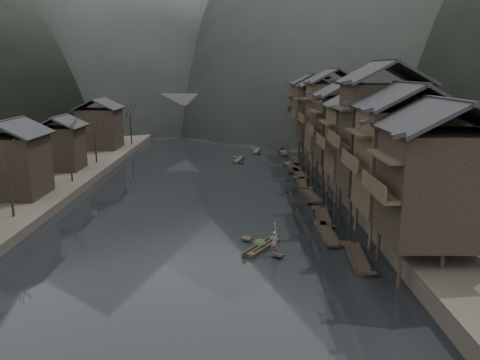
{
  "coord_description": "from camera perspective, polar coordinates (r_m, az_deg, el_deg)",
  "views": [
    {
      "loc": [
        3.58,
        -39.03,
        14.19
      ],
      "look_at": [
        3.72,
        10.81,
        2.5
      ],
      "focal_mm": 35.0,
      "sensor_mm": 36.0,
      "label": 1
    }
  ],
  "objects": [
    {
      "name": "stilt_houses",
      "position": [
        60.39,
        13.08,
        7.61
      ],
      "size": [
        9.0,
        67.6,
        15.38
      ],
      "color": "black",
      "rests_on": "ground"
    },
    {
      "name": "left_bank",
      "position": [
        88.99,
        -25.89,
        3.09
      ],
      "size": [
        40.0,
        200.0,
        1.2
      ],
      "primitive_type": "cube",
      "color": "#2D2823",
      "rests_on": "ground"
    },
    {
      "name": "stone_bridge",
      "position": [
        111.46,
        -2.02,
        8.52
      ],
      "size": [
        40.0,
        6.0,
        9.0
      ],
      "color": "#4C4C4F",
      "rests_on": "ground"
    },
    {
      "name": "boatman",
      "position": [
        36.82,
        4.22,
        -7.25
      ],
      "size": [
        0.76,
        0.61,
        1.83
      ],
      "primitive_type": "imported",
      "rotation": [
        0.0,
        0.0,
        2.86
      ],
      "color": "#4C4C4E",
      "rests_on": "hero_sampan"
    },
    {
      "name": "right_bank",
      "position": [
        86.08,
        21.29,
        3.41
      ],
      "size": [
        40.0,
        200.0,
        1.8
      ],
      "primitive_type": "cube",
      "color": "#2D2823",
      "rests_on": "ground"
    },
    {
      "name": "moored_sampans",
      "position": [
        68.88,
        6.64,
        1.39
      ],
      "size": [
        3.13,
        73.05,
        0.47
      ],
      "color": "black",
      "rests_on": "water"
    },
    {
      "name": "water",
      "position": [
        41.68,
        -5.11,
        -6.76
      ],
      "size": [
        300.0,
        300.0,
        0.0
      ],
      "primitive_type": "plane",
      "color": "black",
      "rests_on": "ground"
    },
    {
      "name": "cargo_heap",
      "position": [
        38.5,
        2.45,
        -7.23
      ],
      "size": [
        1.09,
        1.42,
        0.65
      ],
      "primitive_type": "ellipsoid",
      "color": "black",
      "rests_on": "hero_sampan"
    },
    {
      "name": "bare_trees",
      "position": [
        61.03,
        -19.94,
        4.86
      ],
      "size": [
        3.55,
        61.17,
        7.1
      ],
      "color": "black",
      "rests_on": "left_bank"
    },
    {
      "name": "midriver_boats",
      "position": [
        79.87,
        1.05,
        3.11
      ],
      "size": [
        5.03,
        13.72,
        0.44
      ],
      "color": "black",
      "rests_on": "water"
    },
    {
      "name": "left_houses",
      "position": [
        64.43,
        -22.18,
        4.62
      ],
      "size": [
        8.1,
        53.2,
        8.73
      ],
      "color": "black",
      "rests_on": "left_bank"
    },
    {
      "name": "hero_sampan",
      "position": [
        38.52,
        2.64,
        -8.11
      ],
      "size": [
        3.36,
        4.6,
        0.43
      ],
      "color": "black",
      "rests_on": "water"
    },
    {
      "name": "bamboo_pole",
      "position": [
        35.99,
        4.61,
        -3.28
      ],
      "size": [
        0.64,
        1.74,
        3.48
      ],
      "primitive_type": "cylinder",
      "rotation": [
        0.47,
        0.0,
        -0.33
      ],
      "color": "#8C7A51",
      "rests_on": "boatman"
    }
  ]
}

